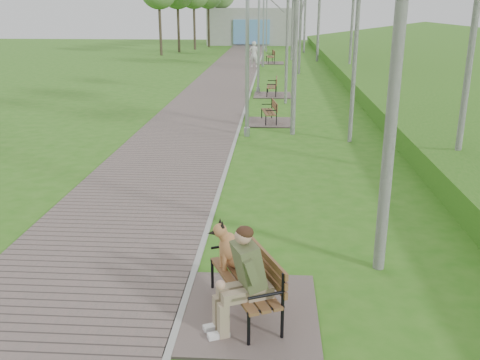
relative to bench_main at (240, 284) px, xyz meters
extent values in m
plane|color=#2F6D17|center=(-0.84, 5.74, -0.50)|extent=(120.00, 120.00, 0.00)
cube|color=#6A5C56|center=(-2.59, 27.24, -0.48)|extent=(3.50, 67.00, 0.04)
cube|color=#999993|center=(-0.84, 27.24, -0.47)|extent=(0.10, 67.00, 0.05)
cube|color=#508429|center=(11.16, 25.74, -0.50)|extent=(14.00, 70.00, 1.60)
cube|color=#9E9E99|center=(-2.34, 56.74, 1.50)|extent=(10.00, 5.00, 4.00)
cube|color=#5E96D1|center=(-2.34, 54.14, 1.00)|extent=(4.00, 0.20, 2.60)
cube|color=#6A5C56|center=(0.10, 0.05, -0.48)|extent=(2.01, 2.23, 0.04)
cube|color=brown|center=(0.05, 0.05, 0.01)|extent=(1.14, 1.74, 0.04)
cube|color=brown|center=(0.29, 0.16, 0.31)|extent=(0.72, 1.55, 0.37)
cube|color=#6A5C56|center=(0.25, 13.26, -0.48)|extent=(1.66, 1.85, 0.04)
cube|color=brown|center=(0.20, 13.26, -0.08)|extent=(0.61, 1.43, 0.04)
cube|color=brown|center=(0.42, 13.29, 0.17)|extent=(0.24, 1.38, 0.31)
cube|color=#6A5C56|center=(0.29, 19.73, -0.48)|extent=(1.80, 2.00, 0.04)
cube|color=brown|center=(0.24, 19.73, -0.05)|extent=(0.47, 1.51, 0.04)
cube|color=brown|center=(0.48, 19.73, 0.22)|extent=(0.06, 1.50, 0.33)
cube|color=#6A5C56|center=(0.02, 35.39, -0.48)|extent=(1.98, 2.20, 0.04)
cube|color=brown|center=(-0.03, 35.39, 0.00)|extent=(0.67, 1.69, 0.04)
cube|color=brown|center=(0.24, 35.42, 0.30)|extent=(0.23, 1.64, 0.36)
cylinder|color=#9B9EA3|center=(-0.50, 11.01, -0.35)|extent=(0.20, 0.20, 0.30)
cylinder|color=#9B9EA3|center=(-0.50, 11.01, 2.01)|extent=(0.12, 0.12, 5.02)
cylinder|color=#9B9EA3|center=(-0.45, 20.53, -0.35)|extent=(0.19, 0.19, 0.29)
cylinder|color=#9B9EA3|center=(-0.45, 20.53, 1.90)|extent=(0.12, 0.12, 4.79)
cylinder|color=#9B9EA3|center=(-0.53, 33.02, -0.35)|extent=(0.20, 0.20, 0.30)
cylinder|color=#9B9EA3|center=(-0.53, 33.02, 1.99)|extent=(0.12, 0.12, 4.98)
cylinder|color=#9B9EA3|center=(-0.56, 46.72, -0.35)|extent=(0.20, 0.20, 0.30)
cylinder|color=#9B9EA3|center=(-0.56, 46.72, 1.98)|extent=(0.12, 0.12, 4.95)
imported|color=silver|center=(-1.16, 32.26, 0.43)|extent=(0.73, 0.53, 1.85)
cylinder|color=silver|center=(1.05, 11.41, 3.37)|extent=(0.19, 0.19, 7.73)
cylinder|color=silver|center=(2.87, 10.46, 3.76)|extent=(0.16, 0.16, 8.52)
cylinder|color=silver|center=(0.89, 17.54, 2.91)|extent=(0.15, 0.15, 6.81)
cylinder|color=silver|center=(1.92, 28.77, 3.28)|extent=(0.18, 0.18, 7.56)
cylinder|color=silver|center=(3.69, 37.18, 3.92)|extent=(0.19, 0.19, 8.84)
camera|label=1|loc=(0.44, -6.64, 3.70)|focal=40.00mm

